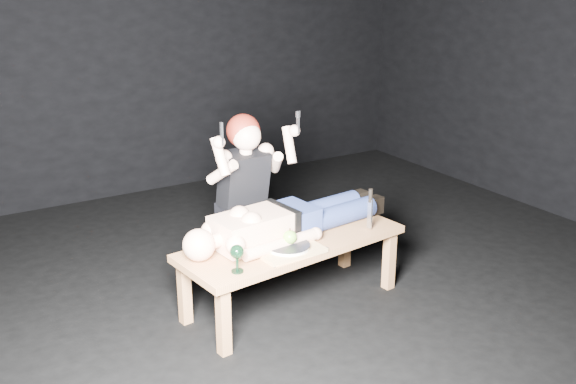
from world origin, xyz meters
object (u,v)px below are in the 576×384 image
object	(u,v)px
kneeling_woman	(238,196)
goblet	(237,259)
carving_knife	(370,209)
lying_man	(289,216)
table	(292,272)
serving_tray	(288,250)

from	to	relation	value
kneeling_woman	goblet	xyz separation A→B (m)	(-0.38, -0.72, -0.08)
carving_knife	lying_man	bearing A→B (deg)	150.33
lying_man	kneeling_woman	world-z (taller)	kneeling_woman
kneeling_woman	goblet	distance (m)	0.82
table	serving_tray	size ratio (longest dim) A/B	3.73
lying_man	goblet	xyz separation A→B (m)	(-0.53, -0.32, -0.04)
lying_man	carving_knife	bearing A→B (deg)	-29.67
kneeling_woman	serving_tray	bearing A→B (deg)	-90.71
serving_tray	goblet	xyz separation A→B (m)	(-0.39, -0.09, 0.07)
table	lying_man	size ratio (longest dim) A/B	1.08
table	carving_knife	bearing A→B (deg)	-19.25
lying_man	serving_tray	bearing A→B (deg)	-128.82
goblet	carving_knife	bearing A→B (deg)	6.20
table	carving_knife	size ratio (longest dim) A/B	5.23
table	carving_knife	xyz separation A→B (m)	(0.51, -0.12, 0.36)
serving_tray	table	bearing A→B (deg)	50.48
goblet	serving_tray	bearing A→B (deg)	12.95
kneeling_woman	goblet	bearing A→B (deg)	-119.03
table	kneeling_woman	size ratio (longest dim) A/B	1.19
serving_tray	lying_man	bearing A→B (deg)	57.56
table	kneeling_woman	distance (m)	0.64
kneeling_woman	serving_tray	distance (m)	0.65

